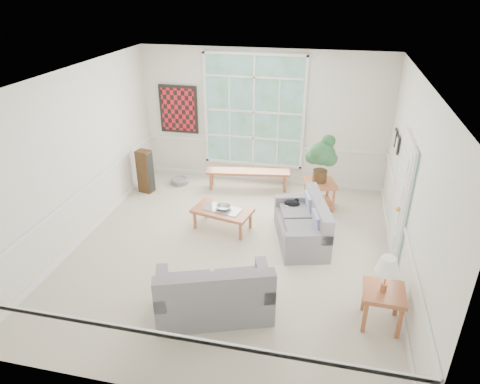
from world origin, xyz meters
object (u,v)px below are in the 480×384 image
coffee_table (223,219)px  side_table (382,307)px  loveseat_front (214,287)px  loveseat_right (301,221)px  end_table (319,195)px

coffee_table → side_table: (2.74, -1.97, 0.08)m
loveseat_front → side_table: (2.28, 0.27, -0.15)m
loveseat_right → loveseat_front: 2.36m
coffee_table → end_table: (1.73, 1.22, 0.09)m
loveseat_right → side_table: (1.26, -1.86, -0.13)m
side_table → coffee_table: bearing=144.3°
loveseat_front → coffee_table: size_ratio=1.47×
loveseat_right → loveseat_front: (-1.02, -2.12, 0.02)m
end_table → side_table: end_table is taller
coffee_table → loveseat_front: bearing=-65.9°
end_table → side_table: size_ratio=1.05×
loveseat_right → coffee_table: (-1.48, 0.12, -0.20)m
coffee_table → end_table: size_ratio=1.84×
loveseat_front → end_table: (1.27, 3.46, -0.14)m
loveseat_front → loveseat_right: bearing=44.8°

